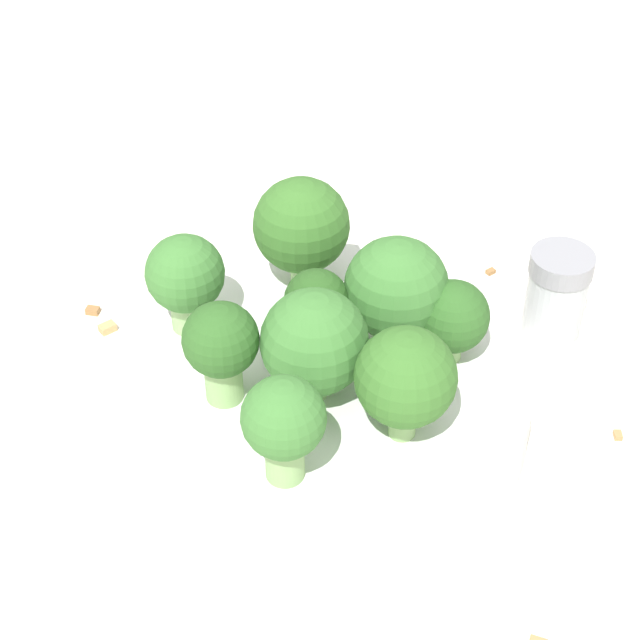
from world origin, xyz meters
name	(u,v)px	position (x,y,z in m)	size (l,w,h in m)	color
ground_plane	(320,431)	(0.00, 0.00, 0.00)	(3.00, 3.00, 0.00)	silver
bowl	(320,401)	(0.00, 0.00, 0.02)	(0.22, 0.22, 0.05)	white
broccoli_floret_0	(451,313)	(0.00, -0.07, 0.07)	(0.04, 0.04, 0.05)	#84AD66
broccoli_floret_1	(294,227)	(0.07, 0.00, 0.09)	(0.05, 0.05, 0.07)	#8EB770
broccoli_floret_2	(314,307)	(0.01, 0.00, 0.08)	(0.03, 0.03, 0.05)	#84AD66
broccoli_floret_3	(185,278)	(0.04, 0.07, 0.08)	(0.04, 0.04, 0.06)	#8EB770
broccoli_floret_4	(284,423)	(-0.07, 0.03, 0.08)	(0.04, 0.04, 0.06)	#84AD66
broccoli_floret_5	(396,290)	(0.02, -0.04, 0.08)	(0.05, 0.05, 0.06)	#8EB770
broccoli_floret_6	(314,343)	(-0.02, 0.01, 0.08)	(0.05, 0.05, 0.06)	#8EB770
broccoli_floret_7	(221,346)	(-0.01, 0.05, 0.08)	(0.04, 0.04, 0.06)	#84AD66
broccoli_floret_8	(406,379)	(-0.05, -0.03, 0.08)	(0.05, 0.05, 0.06)	#84AD66
pepper_shaker	(557,293)	(0.06, -0.15, 0.03)	(0.04, 0.04, 0.06)	#B2B7BC
almond_crumb_0	(618,433)	(-0.03, -0.16, 0.00)	(0.01, 0.00, 0.01)	#AD7F4C
almond_crumb_1	(491,270)	(0.12, -0.13, 0.00)	(0.01, 0.00, 0.01)	olive
almond_crumb_2	(107,325)	(0.10, 0.12, 0.00)	(0.01, 0.01, 0.01)	tan
almond_crumb_4	(92,308)	(0.12, 0.13, 0.00)	(0.01, 0.01, 0.01)	olive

